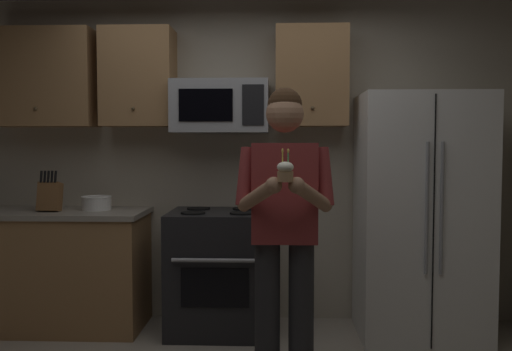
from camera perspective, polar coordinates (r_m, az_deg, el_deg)
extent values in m
cube|color=#B7AD99|center=(4.65, -1.38, 1.57)|extent=(4.40, 0.10, 2.60)
cube|color=black|center=(4.38, -3.69, -9.64)|extent=(0.76, 0.66, 0.92)
cube|color=black|center=(4.07, -4.20, -11.24)|extent=(0.48, 0.01, 0.28)
cylinder|color=#99999E|center=(4.00, -4.25, -8.55)|extent=(0.60, 0.03, 0.03)
cylinder|color=black|center=(4.19, -6.37, -3.78)|extent=(0.18, 0.18, 0.01)
cylinder|color=black|center=(4.15, -1.44, -3.82)|extent=(0.18, 0.18, 0.01)
cylinder|color=black|center=(4.46, -5.83, -3.34)|extent=(0.18, 0.18, 0.01)
cylinder|color=black|center=(4.42, -1.20, -3.37)|extent=(0.18, 0.18, 0.01)
cube|color=#9EA0A5|center=(4.40, -3.59, 6.94)|extent=(0.74, 0.40, 0.40)
cube|color=black|center=(4.21, -5.11, 7.10)|extent=(0.40, 0.01, 0.24)
cube|color=black|center=(4.18, -0.30, 7.14)|extent=(0.16, 0.01, 0.30)
cube|color=white|center=(4.37, 16.25, -3.94)|extent=(0.90, 0.72, 1.80)
cylinder|color=gray|center=(3.98, 16.87, -3.18)|extent=(0.02, 0.02, 0.90)
cylinder|color=gray|center=(4.01, 18.25, -3.17)|extent=(0.02, 0.02, 0.90)
cube|color=black|center=(4.02, 17.50, -4.58)|extent=(0.01, 0.01, 1.74)
cube|color=#9E7247|center=(4.82, -20.57, 9.17)|extent=(0.80, 0.34, 0.76)
sphere|color=brown|center=(4.63, -21.37, 6.29)|extent=(0.03, 0.03, 0.03)
cube|color=#9E7247|center=(4.58, -11.76, 9.62)|extent=(0.55, 0.34, 0.76)
sphere|color=brown|center=(4.38, -12.30, 6.62)|extent=(0.03, 0.03, 0.03)
cube|color=#9E7247|center=(4.45, 5.60, 9.86)|extent=(0.55, 0.34, 0.76)
sphere|color=brown|center=(4.25, 5.72, 6.79)|extent=(0.03, 0.03, 0.03)
cube|color=#9E7247|center=(4.72, -19.78, -9.13)|extent=(1.40, 0.62, 0.88)
cube|color=gray|center=(4.64, -19.89, -3.58)|extent=(1.44, 0.66, 0.04)
cube|color=brown|center=(4.58, -20.10, -2.04)|extent=(0.16, 0.15, 0.24)
cylinder|color=black|center=(4.57, -20.87, -0.11)|extent=(0.02, 0.04, 0.09)
cylinder|color=black|center=(4.56, -20.55, -0.12)|extent=(0.02, 0.04, 0.09)
cylinder|color=black|center=(4.55, -20.24, -0.12)|extent=(0.02, 0.04, 0.09)
cylinder|color=black|center=(4.54, -19.92, -0.12)|extent=(0.02, 0.04, 0.09)
cylinder|color=black|center=(4.53, -19.59, -0.12)|extent=(0.02, 0.04, 0.09)
cylinder|color=white|center=(4.56, -15.81, -2.73)|extent=(0.22, 0.22, 0.10)
torus|color=white|center=(4.56, -15.82, -2.10)|extent=(0.23, 0.23, 0.01)
cylinder|color=#262628|center=(3.44, 1.15, -13.77)|extent=(0.15, 0.15, 0.86)
cylinder|color=#262628|center=(3.44, 4.58, -13.77)|extent=(0.15, 0.15, 0.86)
cube|color=maroon|center=(3.30, 2.90, -1.74)|extent=(0.38, 0.22, 0.58)
sphere|color=#A37556|center=(3.29, 2.93, 6.26)|extent=(0.22, 0.22, 0.22)
sphere|color=#382314|center=(3.31, 2.93, 7.12)|extent=(0.20, 0.20, 0.20)
cylinder|color=maroon|center=(3.27, -1.03, -0.12)|extent=(0.15, 0.18, 0.35)
cylinder|color=#A37556|center=(3.11, 0.18, -2.07)|extent=(0.26, 0.33, 0.21)
sphere|color=#A37556|center=(2.98, 1.81, -0.99)|extent=(0.09, 0.09, 0.09)
cylinder|color=maroon|center=(3.27, 6.85, -0.13)|extent=(0.15, 0.18, 0.35)
cylinder|color=#A37556|center=(3.12, 5.70, -2.08)|extent=(0.26, 0.33, 0.21)
sphere|color=#A37556|center=(2.98, 4.12, -1.00)|extent=(0.09, 0.09, 0.09)
cylinder|color=#A87F56|center=(2.95, 2.98, -0.10)|extent=(0.08, 0.08, 0.06)
ellipsoid|color=white|center=(2.95, 2.98, 0.86)|extent=(0.09, 0.09, 0.06)
cylinder|color=#4CBF66|center=(2.95, 3.27, 1.77)|extent=(0.01, 0.01, 0.06)
ellipsoid|color=#FFD159|center=(2.95, 3.27, 2.50)|extent=(0.01, 0.01, 0.02)
cylinder|color=#F2D84C|center=(2.95, 2.70, 1.78)|extent=(0.01, 0.01, 0.06)
ellipsoid|color=#FFD159|center=(2.95, 2.70, 2.50)|extent=(0.01, 0.01, 0.02)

